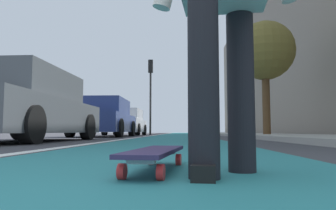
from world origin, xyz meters
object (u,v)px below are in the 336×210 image
Objects in this scene: parked_car_mid at (104,118)px; traffic_light at (151,83)px; parked_car_near at (24,107)px; parked_car_far at (126,123)px; skateboard at (155,153)px; street_tree_mid at (265,52)px.

traffic_light is at bearing -9.43° from parked_car_mid.
traffic_light reaches higher than parked_car_near.
parked_car_mid is 1.01× the size of parked_car_far.
skateboard is 17.98m from traffic_light.
parked_car_far is 9.14m from street_tree_mid.
parked_car_mid is at bearing -1.98° from parked_car_near.
traffic_light is (6.91, -1.15, 2.47)m from parked_car_mid.
street_tree_mid reaches higher than parked_car_mid.
traffic_light reaches higher than parked_car_mid.
parked_car_near is at bearing 33.55° from skateboard.
traffic_light reaches higher than street_tree_mid.
parked_car_far is 0.99× the size of street_tree_mid.
street_tree_mid reaches higher than parked_car_far.
parked_car_far is 3.11m from traffic_light.
parked_car_far is (5.55, 0.13, -0.02)m from parked_car_mid.
traffic_light reaches higher than parked_car_far.
skateboard is at bearing -174.13° from traffic_light.
parked_car_mid is 5.55m from parked_car_far.
traffic_light is at bearing 5.87° from skateboard.
skateboard is 0.19× the size of parked_car_near.
parked_car_near is 1.05× the size of street_tree_mid.
parked_car_mid is 7.43m from traffic_light.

